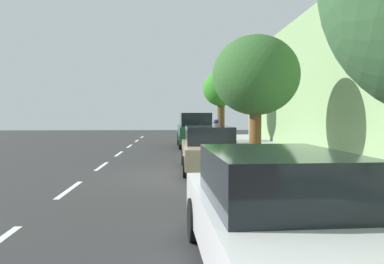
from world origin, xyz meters
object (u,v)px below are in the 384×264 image
object	(u,v)px
street_tree_far_end	(256,76)
street_tree_corner	(221,90)
bicycle_at_curb	(211,148)
cyclist_with_backpack	(217,134)
pedestrian_on_phone	(256,126)
parked_sedan_white_second	(276,216)
parked_sedan_tan_mid	(209,149)
parked_suv_green_far	(195,129)

from	to	relation	value
street_tree_far_end	street_tree_corner	xyz separation A→B (m)	(0.00, 10.43, 0.13)
bicycle_at_curb	street_tree_far_end	xyz separation A→B (m)	(1.40, -3.02, 3.00)
bicycle_at_curb	street_tree_corner	size ratio (longest dim) A/B	0.37
cyclist_with_backpack	street_tree_far_end	xyz separation A→B (m)	(1.17, -2.58, 2.33)
pedestrian_on_phone	street_tree_far_end	bearing A→B (deg)	-102.78
street_tree_corner	parked_sedan_white_second	bearing A→B (deg)	-95.32
bicycle_at_curb	street_tree_corner	world-z (taller)	street_tree_corner
cyclist_with_backpack	pedestrian_on_phone	distance (m)	8.10
pedestrian_on_phone	bicycle_at_curb	bearing A→B (deg)	-117.87
street_tree_far_end	cyclist_with_backpack	bearing A→B (deg)	114.47
cyclist_with_backpack	street_tree_corner	xyz separation A→B (m)	(1.17, 7.85, 2.46)
parked_sedan_white_second	pedestrian_on_phone	world-z (taller)	pedestrian_on_phone
parked_sedan_tan_mid	street_tree_corner	bearing A→B (deg)	80.84
parked_suv_green_far	pedestrian_on_phone	distance (m)	4.77
parked_suv_green_far	street_tree_corner	size ratio (longest dim) A/B	1.03
parked_sedan_tan_mid	cyclist_with_backpack	xyz separation A→B (m)	(0.72, 3.88, 0.28)
parked_suv_green_far	street_tree_far_end	world-z (taller)	street_tree_far_end
parked_sedan_white_second	parked_suv_green_far	bearing A→B (deg)	90.10
parked_sedan_tan_mid	street_tree_corner	world-z (taller)	street_tree_corner
parked_sedan_tan_mid	street_tree_far_end	bearing A→B (deg)	34.56
bicycle_at_curb	pedestrian_on_phone	xyz separation A→B (m)	(3.65, 6.90, 0.78)
bicycle_at_curb	parked_sedan_white_second	bearing A→B (deg)	-92.13
street_tree_corner	pedestrian_on_phone	size ratio (longest dim) A/B	2.62
parked_sedan_tan_mid	street_tree_corner	distance (m)	12.19
parked_sedan_tan_mid	parked_sedan_white_second	bearing A→B (deg)	-89.83
cyclist_with_backpack	street_tree_corner	distance (m)	8.31
parked_suv_green_far	parked_sedan_white_second	bearing A→B (deg)	-89.90
bicycle_at_curb	street_tree_corner	distance (m)	8.16
parked_sedan_white_second	street_tree_far_end	world-z (taller)	street_tree_far_end
parked_sedan_tan_mid	bicycle_at_curb	size ratio (longest dim) A/B	2.56
street_tree_far_end	street_tree_corner	distance (m)	10.43
parked_sedan_white_second	street_tree_corner	distance (m)	20.30
parked_suv_green_far	bicycle_at_curb	bearing A→B (deg)	-83.73
bicycle_at_curb	street_tree_far_end	size ratio (longest dim) A/B	0.36
parked_suv_green_far	street_tree_corner	distance (m)	4.23
parked_sedan_tan_mid	pedestrian_on_phone	xyz separation A→B (m)	(4.14, 11.22, 0.39)
parked_sedan_white_second	street_tree_corner	xyz separation A→B (m)	(1.87, 20.03, 2.74)
parked_sedan_white_second	bicycle_at_curb	bearing A→B (deg)	87.87
parked_sedan_white_second	street_tree_corner	world-z (taller)	street_tree_corner
parked_sedan_tan_mid	bicycle_at_curb	bearing A→B (deg)	83.49
parked_suv_green_far	cyclist_with_backpack	xyz separation A→B (m)	(0.72, -4.98, 0.00)
bicycle_at_curb	cyclist_with_backpack	distance (m)	0.83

